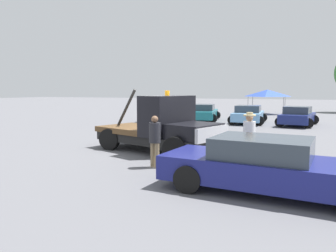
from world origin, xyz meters
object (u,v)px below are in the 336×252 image
Objects in this scene: parked_car_teal at (203,113)px; parked_car_skyblue at (248,115)px; tow_truck at (163,129)px; parked_car_navy at (298,116)px; foreground_car at (270,166)px; person_near_truck at (249,135)px; parked_car_silver at (159,113)px; canopy_tent_blue at (267,93)px; person_at_hood at (155,138)px.

parked_car_teal is 1.17× the size of parked_car_skyblue.
parked_car_navy is at bearing 87.74° from tow_truck.
tow_truck is 1.04× the size of foreground_car.
parked_car_silver is at bearing -87.14° from person_near_truck.
foreground_car is at bearing -151.00° from parked_car_silver.
canopy_tent_blue is (0.37, 10.26, 1.50)m from parked_car_skyblue.
parked_car_silver is at bearing 127.30° from foreground_car.
tow_truck is at bearing -179.49° from parked_car_teal.
person_at_hood is 0.39× the size of parked_car_skyblue.
canopy_tent_blue reaches higher than foreground_car.
person_near_truck is 14.27m from parked_car_skyblue.
tow_truck is at bearing 172.04° from parked_car_skyblue.
person_near_truck is 16.52m from parked_car_silver.
foreground_car is 2.65m from person_near_truck.
foreground_car is at bearing 78.66° from person_near_truck.
person_at_hood reaches higher than parked_car_teal.
parked_car_navy is at bearing -96.26° from parked_car_skyblue.
parked_car_silver is (-9.96, 16.25, -0.00)m from foreground_car.
tow_truck is 3.77m from person_near_truck.
person_at_hood reaches higher than foreground_car.
person_at_hood is at bearing -159.48° from parked_car_silver.
foreground_car is 1.61× the size of canopy_tent_blue.
parked_car_skyblue is (-2.08, 14.12, -0.39)m from person_near_truck.
tow_truck reaches higher than person_near_truck.
foreground_car and parked_car_silver have the same top height.
tow_truck is 1.68× the size of canopy_tent_blue.
parked_car_navy is (7.07, -1.09, -0.00)m from parked_car_teal.
parked_car_teal is at bearing -113.15° from canopy_tent_blue.
tow_truck reaches higher than parked_car_skyblue.
parked_car_skyblue is at bearing -92.08° from canopy_tent_blue.
canopy_tent_blue reaches higher than parked_car_skyblue.
tow_truck is 3.44× the size of person_at_hood.
parked_car_skyblue is (-2.94, 16.59, -0.00)m from foreground_car.
person_at_hood is 16.20m from parked_car_silver.
parked_car_teal is at bearing 89.92° from parked_car_navy.
foreground_car and parked_car_teal have the same top height.
tow_truck is at bearing 41.70° from person_at_hood.
parked_car_silver is at bearing 47.25° from person_at_hood.
parked_car_navy is at bearing -73.99° from canopy_tent_blue.
foreground_car is 1.13× the size of parked_car_silver.
parked_car_teal is at bearing 76.06° from parked_car_skyblue.
parked_car_teal is 7.15m from parked_car_navy.
parked_car_teal is (-6.61, 17.40, -0.00)m from foreground_car.
tow_truck is at bearing -158.44° from parked_car_silver.
parked_car_skyblue is at bearing 93.94° from parked_car_navy.
tow_truck reaches higher than parked_car_silver.
parked_car_silver is 1.12× the size of parked_car_skyblue.
foreground_car is 3.30× the size of person_at_hood.
person_at_hood is 0.33× the size of parked_car_teal.
parked_car_silver is 3.54m from parked_car_teal.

